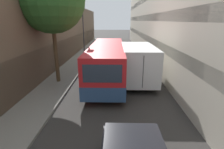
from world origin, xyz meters
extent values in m
plane|color=#33302D|center=(0.00, 15.00, 0.00)|extent=(150.00, 150.00, 0.00)
cube|color=gray|center=(-4.29, 15.00, 0.07)|extent=(2.34, 60.00, 0.14)
cube|color=brown|center=(-6.66, 15.00, 3.31)|extent=(2.40, 60.00, 6.61)
cube|color=black|center=(-6.00, 15.00, 1.32)|extent=(1.08, 60.00, 2.64)
cube|color=beige|center=(4.93, 15.00, 5.20)|extent=(2.40, 60.00, 10.40)
cube|color=#333D47|center=(4.27, 15.00, 2.60)|extent=(1.08, 60.00, 0.70)
cube|color=#333D47|center=(4.27, 15.00, 4.89)|extent=(1.08, 60.00, 0.70)
cube|color=red|center=(-0.57, 12.83, 1.61)|extent=(2.46, 10.18, 2.38)
cube|color=#2D4C7A|center=(-0.57, 12.83, 0.84)|extent=(2.48, 10.20, 0.83)
cube|color=#2D3847|center=(-0.57, 12.83, 1.97)|extent=(2.49, 9.36, 0.76)
cube|color=#2D3847|center=(-0.57, 7.73, 2.03)|extent=(2.01, 0.04, 0.95)
cylinder|color=black|center=(-1.65, 15.98, 0.50)|extent=(0.24, 1.00, 1.00)
cylinder|color=black|center=(0.51, 15.98, 0.50)|extent=(0.24, 1.00, 1.00)
cylinder|color=black|center=(-1.65, 9.67, 0.50)|extent=(0.24, 1.00, 1.00)
cylinder|color=black|center=(0.51, 9.67, 0.50)|extent=(0.24, 1.00, 1.00)
cube|color=silver|center=(1.78, 15.85, 1.41)|extent=(2.26, 2.06, 2.01)
cube|color=silver|center=(1.78, 12.17, 1.61)|extent=(2.36, 5.30, 2.39)
cube|color=#4C4C4C|center=(1.78, 9.51, 1.61)|extent=(0.05, 0.02, 2.04)
cylinder|color=black|center=(0.72, 15.85, 0.48)|extent=(0.22, 0.96, 0.96)
cylinder|color=black|center=(2.84, 15.85, 0.48)|extent=(0.22, 0.96, 0.96)
cylinder|color=black|center=(0.72, 10.71, 0.48)|extent=(0.22, 0.96, 0.96)
cylinder|color=black|center=(2.84, 10.71, 0.48)|extent=(0.22, 0.96, 0.96)
cylinder|color=#38383D|center=(-3.38, 18.43, 4.13)|extent=(0.12, 0.12, 7.98)
cylinder|color=#4C3823|center=(-4.29, 11.90, 2.26)|extent=(0.28, 0.28, 4.24)
camera|label=1|loc=(0.11, -0.71, 4.62)|focal=28.00mm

